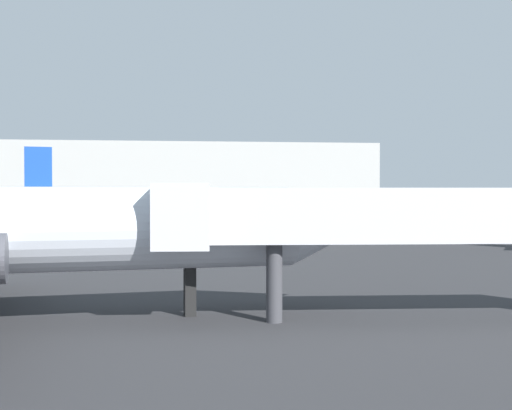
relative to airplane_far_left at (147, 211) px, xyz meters
name	(u,v)px	position (x,y,z in m)	size (l,w,h in m)	color
airplane_far_left	(147,211)	(0.00, 0.00, 0.00)	(31.53, 25.20, 10.20)	silver
jet_bridge	(385,218)	(11.23, -47.54, 1.03)	(22.10, 3.82, 5.99)	silver
terminal_building	(128,184)	(-4.51, 48.68, 3.39)	(85.11, 24.27, 13.71)	#B7B7B2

